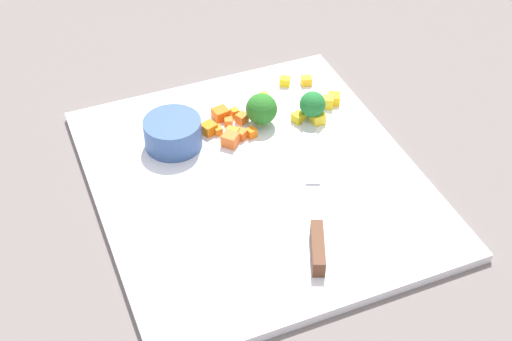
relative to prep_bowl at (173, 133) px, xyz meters
name	(u,v)px	position (x,y,z in m)	size (l,w,h in m)	color
ground_plane	(256,184)	(0.10, 0.08, -0.03)	(4.00, 4.00, 0.00)	slate
cutting_board	(256,180)	(0.10, 0.08, -0.03)	(0.44, 0.39, 0.01)	white
prep_bowl	(173,133)	(0.00, 0.00, 0.00)	(0.07, 0.07, 0.04)	#3A5892
chef_knife	(315,211)	(0.19, 0.11, -0.01)	(0.28, 0.13, 0.02)	silver
carrot_dice_0	(209,128)	(-0.01, 0.05, -0.01)	(0.02, 0.02, 0.01)	orange
carrot_dice_1	(251,133)	(0.02, 0.10, -0.01)	(0.01, 0.01, 0.01)	orange
carrot_dice_2	(232,134)	(0.02, 0.08, -0.01)	(0.01, 0.02, 0.01)	orange
carrot_dice_3	(241,134)	(0.02, 0.09, -0.01)	(0.01, 0.01, 0.01)	orange
carrot_dice_4	(230,140)	(0.03, 0.07, -0.01)	(0.02, 0.02, 0.02)	orange
carrot_dice_5	(242,118)	(-0.01, 0.10, -0.01)	(0.01, 0.01, 0.01)	orange
carrot_dice_6	(218,130)	(0.00, 0.06, -0.01)	(0.01, 0.01, 0.01)	orange
carrot_dice_7	(235,113)	(-0.03, 0.10, -0.01)	(0.01, 0.01, 0.01)	orange
carrot_dice_8	(218,114)	(-0.03, 0.07, -0.01)	(0.02, 0.02, 0.02)	orange
carrot_dice_9	(228,121)	(-0.01, 0.08, -0.01)	(0.01, 0.01, 0.01)	orange
pepper_dice_0	(334,99)	(0.00, 0.23, -0.01)	(0.02, 0.02, 0.01)	yellow
pepper_dice_1	(263,98)	(-0.04, 0.14, -0.01)	(0.02, 0.01, 0.01)	yellow
pepper_dice_2	(285,81)	(-0.07, 0.19, -0.01)	(0.01, 0.01, 0.01)	yellow
pepper_dice_3	(298,118)	(0.02, 0.17, -0.01)	(0.01, 0.01, 0.01)	yellow
pepper_dice_4	(317,118)	(0.03, 0.19, -0.01)	(0.02, 0.02, 0.02)	yellow
pepper_dice_5	(328,102)	(0.00, 0.22, -0.01)	(0.01, 0.01, 0.02)	yellow
pepper_dice_6	(306,81)	(-0.06, 0.22, -0.01)	(0.01, 0.01, 0.01)	yellow
broccoli_floret_0	(312,105)	(0.02, 0.19, 0.01)	(0.04, 0.04, 0.04)	#85B66C
broccoli_floret_1	(261,109)	(0.00, 0.12, 0.00)	(0.04, 0.04, 0.05)	#82BC5B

